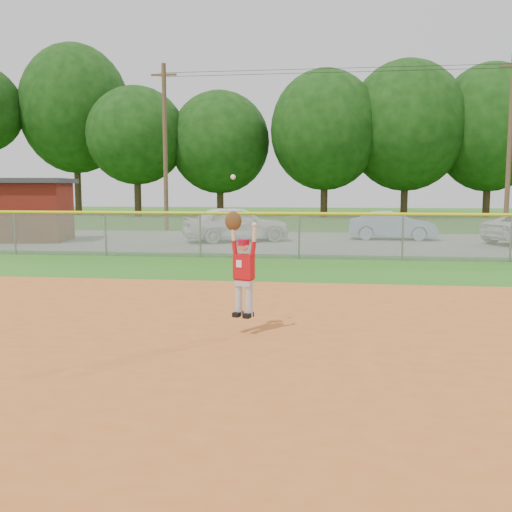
% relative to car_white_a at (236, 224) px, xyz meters
% --- Properties ---
extents(ground, '(120.00, 120.00, 0.00)m').
position_rel_car_white_a_xyz_m(ground, '(3.01, -15.53, -0.81)').
color(ground, '#265F15').
rests_on(ground, ground).
extents(clay_infield, '(24.00, 16.00, 0.04)m').
position_rel_car_white_a_xyz_m(clay_infield, '(3.01, -18.53, -0.79)').
color(clay_infield, '#B35720').
rests_on(clay_infield, ground).
extents(parking_strip, '(44.00, 10.00, 0.03)m').
position_rel_car_white_a_xyz_m(parking_strip, '(3.01, 0.47, -0.79)').
color(parking_strip, slate).
rests_on(parking_strip, ground).
extents(car_white_a, '(4.91, 3.57, 1.55)m').
position_rel_car_white_a_xyz_m(car_white_a, '(0.00, 0.00, 0.00)').
color(car_white_a, white).
rests_on(car_white_a, parking_strip).
extents(car_blue, '(3.92, 1.53, 1.27)m').
position_rel_car_white_a_xyz_m(car_blue, '(6.81, 1.84, -0.14)').
color(car_blue, '#85A4C7').
rests_on(car_blue, parking_strip).
extents(utility_shed, '(4.06, 3.38, 2.75)m').
position_rel_car_white_a_xyz_m(utility_shed, '(-9.02, -0.93, 0.60)').
color(utility_shed, '#56140C').
rests_on(utility_shed, ground).
extents(outfield_fence, '(40.06, 0.10, 1.55)m').
position_rel_car_white_a_xyz_m(outfield_fence, '(3.01, -5.53, 0.08)').
color(outfield_fence, gray).
rests_on(outfield_fence, ground).
extents(power_lines, '(19.40, 0.24, 9.00)m').
position_rel_car_white_a_xyz_m(power_lines, '(4.01, 6.47, 3.87)').
color(power_lines, '#4C3823').
rests_on(power_lines, ground).
extents(tree_line, '(62.37, 13.00, 14.43)m').
position_rel_car_white_a_xyz_m(tree_line, '(3.97, 22.37, 6.73)').
color(tree_line, '#422D1C').
rests_on(tree_line, ground).
extents(ballplayer, '(0.55, 0.33, 2.24)m').
position_rel_car_white_a_xyz_m(ballplayer, '(2.64, -15.51, 0.33)').
color(ballplayer, silver).
rests_on(ballplayer, ground).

